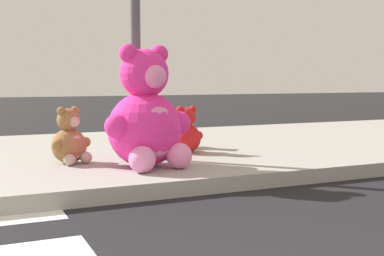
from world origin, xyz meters
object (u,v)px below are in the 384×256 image
(plush_pink_large, at_px, (146,118))
(plush_red, at_px, (186,134))
(plush_yellow, at_px, (186,133))
(plush_brown, at_px, (70,141))
(sign_pole, at_px, (135,6))
(plush_teal, at_px, (145,134))

(plush_pink_large, distance_m, plush_red, 1.11)
(plush_pink_large, distance_m, plush_yellow, 1.53)
(plush_brown, bearing_deg, sign_pole, 3.86)
(plush_brown, height_order, plush_teal, plush_brown)
(sign_pole, height_order, plush_red, sign_pole)
(plush_yellow, bearing_deg, plush_pink_large, -129.03)
(sign_pole, xyz_separation_m, plush_pink_large, (-0.08, -0.59, -1.20))
(plush_yellow, distance_m, plush_teal, 0.58)
(plush_pink_large, xyz_separation_m, plush_teal, (0.36, 1.13, -0.29))
(plush_pink_large, xyz_separation_m, plush_brown, (-0.67, 0.53, -0.25))
(plush_red, distance_m, plush_teal, 0.55)
(sign_pole, relative_size, plush_brown, 5.28)
(plush_red, xyz_separation_m, plush_teal, (-0.40, 0.38, -0.02))
(plush_pink_large, bearing_deg, plush_brown, 141.52)
(sign_pole, distance_m, plush_teal, 1.61)
(plush_pink_large, relative_size, plush_yellow, 2.64)
(plush_brown, bearing_deg, plush_red, 8.56)
(sign_pole, height_order, plush_yellow, sign_pole)
(sign_pole, relative_size, plush_red, 5.58)
(sign_pole, relative_size, plush_teal, 6.12)
(plush_yellow, bearing_deg, sign_pole, -146.05)
(plush_brown, bearing_deg, plush_teal, 29.90)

